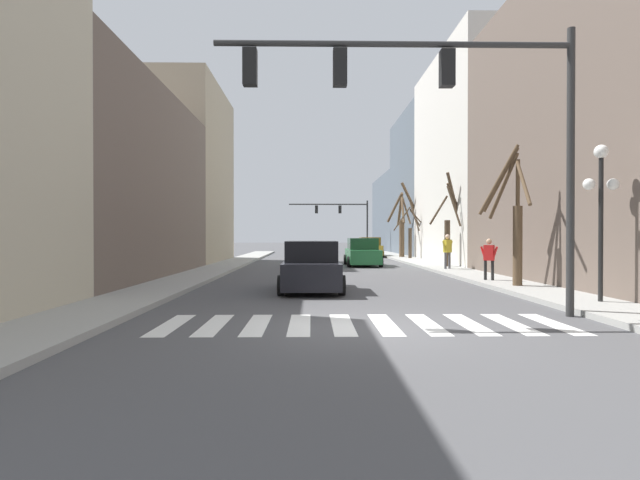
{
  "coord_description": "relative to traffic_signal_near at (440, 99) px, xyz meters",
  "views": [
    {
      "loc": [
        -1.11,
        -10.04,
        1.88
      ],
      "look_at": [
        -0.4,
        30.37,
        1.51
      ],
      "focal_mm": 28.0,
      "sensor_mm": 36.0,
      "label": 1
    }
  ],
  "objects": [
    {
      "name": "ground_plane",
      "position": [
        -1.85,
        -1.42,
        -5.02
      ],
      "size": [
        240.0,
        240.0,
        0.0
      ],
      "primitive_type": "plane",
      "color": "#4C4C4F"
    },
    {
      "name": "street_lamp_right_corner",
      "position": [
        4.64,
        1.49,
        -1.95
      ],
      "size": [
        0.95,
        0.36,
        4.11
      ],
      "color": "black",
      "rests_on": "sidewalk_right"
    },
    {
      "name": "crosswalk_stripes",
      "position": [
        -1.85,
        -0.94,
        -5.02
      ],
      "size": [
        8.55,
        2.6,
        0.01
      ],
      "color": "white",
      "rests_on": "ground_plane"
    },
    {
      "name": "building_row_right",
      "position": [
        8.39,
        24.12,
        0.9
      ],
      "size": [
        6.0,
        63.99,
        13.89
      ],
      "color": "#66564C",
      "rests_on": "ground_plane"
    },
    {
      "name": "traffic_signal_near",
      "position": [
        0.0,
        0.0,
        0.0
      ],
      "size": [
        8.33,
        0.28,
        6.68
      ],
      "color": "#2D2D2D",
      "rests_on": "ground_plane"
    },
    {
      "name": "building_row_left",
      "position": [
        -12.1,
        11.03,
        0.03
      ],
      "size": [
        6.0,
        35.56,
        11.92
      ],
      "color": "#BCB299",
      "rests_on": "ground_plane"
    },
    {
      "name": "street_tree_left_far",
      "position": [
        4.88,
        16.61,
        -2.53
      ],
      "size": [
        2.39,
        1.63,
        5.33
      ],
      "color": "#473828",
      "rests_on": "sidewalk_right"
    },
    {
      "name": "car_parked_left_near",
      "position": [
        2.15,
        31.98,
        -4.22
      ],
      "size": [
        2.07,
        4.21,
        1.73
      ],
      "rotation": [
        0.0,
        0.0,
        1.57
      ],
      "color": "#A38423",
      "rests_on": "ground_plane"
    },
    {
      "name": "sidewalk_left",
      "position": [
        -8.06,
        -1.42,
        -4.95
      ],
      "size": [
        2.09,
        90.0,
        0.15
      ],
      "color": "#9E9E99",
      "rests_on": "ground_plane"
    },
    {
      "name": "car_parked_left_far",
      "position": [
        -2.96,
        5.5,
        -4.23
      ],
      "size": [
        2.12,
        4.37,
        1.7
      ],
      "rotation": [
        0.0,
        0.0,
        -1.57
      ],
      "color": "black",
      "rests_on": "ground_plane"
    },
    {
      "name": "traffic_signal_far",
      "position": [
        0.4,
        41.91,
        -0.85
      ],
      "size": [
        8.48,
        0.28,
        5.62
      ],
      "color": "#2D2D2D",
      "rests_on": "ground_plane"
    },
    {
      "name": "pedestrian_on_left_sidewalk",
      "position": [
        4.15,
        14.42,
        -3.81
      ],
      "size": [
        0.69,
        0.51,
        1.79
      ],
      "rotation": [
        0.0,
        0.0,
        0.59
      ],
      "color": "#4C4C51",
      "rests_on": "sidewalk_right"
    },
    {
      "name": "street_tree_right_near",
      "position": [
        4.07,
        5.75,
        -2.56
      ],
      "size": [
        1.6,
        2.88,
        4.9
      ],
      "color": "brown",
      "rests_on": "sidewalk_right"
    },
    {
      "name": "pedestrian_near_right_corner",
      "position": [
        3.95,
        7.77,
        -3.92
      ],
      "size": [
        0.61,
        0.48,
        1.61
      ],
      "rotation": [
        0.0,
        0.0,
        2.51
      ],
      "color": "black",
      "rests_on": "sidewalk_right"
    },
    {
      "name": "street_tree_left_mid",
      "position": [
        4.46,
        28.85,
        -2.02
      ],
      "size": [
        2.73,
        4.2,
        6.05
      ],
      "color": "brown",
      "rests_on": "sidewalk_right"
    },
    {
      "name": "street_tree_right_far",
      "position": [
        4.71,
        26.54,
        -3.02
      ],
      "size": [
        2.68,
        1.34,
        4.27
      ],
      "color": "#473828",
      "rests_on": "sidewalk_right"
    },
    {
      "name": "car_driving_away_lane",
      "position": [
        0.23,
        19.47,
        -4.22
      ],
      "size": [
        2.12,
        4.67,
        1.72
      ],
      "rotation": [
        0.0,
        0.0,
        1.57
      ],
      "color": "#236B38",
      "rests_on": "ground_plane"
    }
  ]
}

